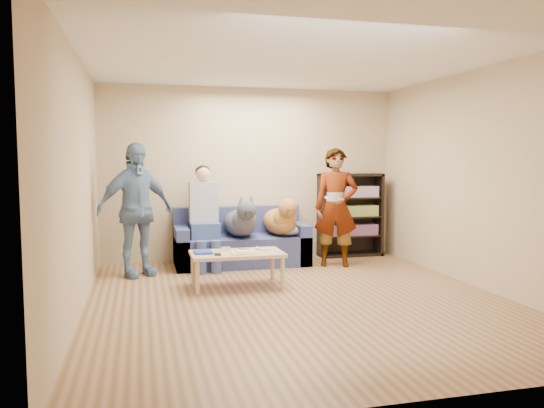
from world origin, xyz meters
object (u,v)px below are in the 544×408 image
object	(u,v)px
person_seated	(204,213)
person_standing_left	(135,210)
camera_silver	(225,249)
dog_tan	(281,220)
coffee_table	(237,256)
person_standing_right	(336,207)
notebook_blue	(203,252)
bookshelf	(350,213)
dog_gray	(241,221)
sofa	(241,245)

from	to	relation	value
person_seated	person_standing_left	bearing A→B (deg)	-161.32
camera_silver	dog_tan	bearing A→B (deg)	47.74
coffee_table	person_standing_right	bearing A→B (deg)	29.14
notebook_blue	dog_tan	bearing A→B (deg)	42.39
dog_tan	bookshelf	distance (m)	1.28
notebook_blue	dog_gray	size ratio (longest dim) A/B	0.21
coffee_table	person_seated	bearing A→B (deg)	101.20
person_standing_right	dog_tan	bearing A→B (deg)	174.49
notebook_blue	dog_gray	bearing A→B (deg)	59.14
person_standing_left	dog_tan	world-z (taller)	person_standing_left
notebook_blue	bookshelf	xyz separation A→B (m)	(2.49, 1.53, 0.25)
person_standing_right	notebook_blue	distance (m)	2.20
bookshelf	camera_silver	bearing A→B (deg)	-146.61
bookshelf	person_standing_left	bearing A→B (deg)	-168.31
notebook_blue	coffee_table	distance (m)	0.41
notebook_blue	sofa	distance (m)	1.48
dog_tan	camera_silver	bearing A→B (deg)	-132.26
person_standing_right	coffee_table	bearing A→B (deg)	-132.71
person_standing_left	sofa	world-z (taller)	person_standing_left
camera_silver	coffee_table	bearing A→B (deg)	-45.00
person_standing_right	dog_gray	xyz separation A→B (m)	(-1.32, 0.29, -0.19)
dog_gray	dog_tan	distance (m)	0.59
person_seated	coffee_table	xyz separation A→B (m)	(0.24, -1.22, -0.40)
person_standing_left	camera_silver	size ratio (longest dim) A/B	15.89
dog_gray	sofa	bearing A→B (deg)	83.02
person_standing_right	notebook_blue	size ratio (longest dim) A/B	6.48
dog_gray	dog_tan	world-z (taller)	dog_tan
sofa	bookshelf	size ratio (longest dim) A/B	1.46
person_standing_left	bookshelf	xyz separation A→B (m)	(3.27, 0.68, -0.19)
dog_tan	sofa	bearing A→B (deg)	166.40
notebook_blue	dog_gray	xyz separation A→B (m)	(0.67, 1.13, 0.22)
person_standing_left	bookshelf	distance (m)	3.35
person_seated	camera_silver	bearing A→B (deg)	-83.69
camera_silver	person_standing_left	bearing A→B (deg)	143.44
camera_silver	dog_gray	bearing A→B (deg)	69.57
sofa	person_seated	bearing A→B (deg)	-166.71
coffee_table	bookshelf	bearing A→B (deg)	37.03
person_standing_right	camera_silver	size ratio (longest dim) A/B	15.32
person_standing_right	bookshelf	distance (m)	0.87
sofa	notebook_blue	bearing A→B (deg)	-118.19
coffee_table	bookshelf	distance (m)	2.64
dog_gray	person_seated	bearing A→B (deg)	175.41
person_standing_right	coffee_table	world-z (taller)	person_standing_right
person_standing_left	dog_gray	size ratio (longest dim) A/B	1.39
person_seated	dog_gray	bearing A→B (deg)	-4.59
coffee_table	sofa	bearing A→B (deg)	77.65
person_standing_left	notebook_blue	xyz separation A→B (m)	(0.78, -0.85, -0.44)
person_standing_right	person_standing_left	distance (m)	2.77
dog_tan	bookshelf	xyz separation A→B (m)	(1.23, 0.37, 0.03)
notebook_blue	sofa	world-z (taller)	sofa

